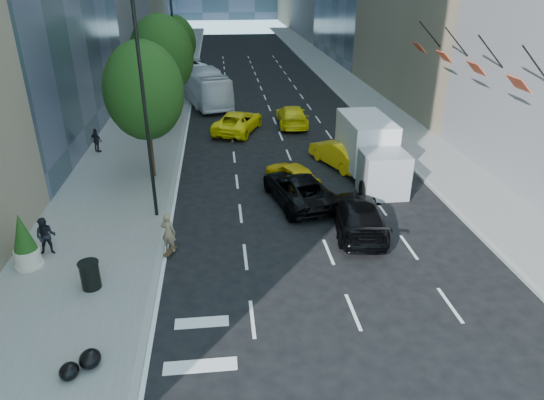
{
  "coord_description": "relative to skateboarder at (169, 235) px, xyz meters",
  "views": [
    {
      "loc": [
        -3.27,
        -17.13,
        10.64
      ],
      "look_at": [
        -1.17,
        1.97,
        1.6
      ],
      "focal_mm": 32.0,
      "sensor_mm": 36.0,
      "label": 1
    }
  ],
  "objects": [
    {
      "name": "lamp_far",
      "position": [
        -0.72,
        21.38,
        4.95
      ],
      "size": [
        2.13,
        0.22,
        10.0
      ],
      "color": "black",
      "rests_on": "sidewalk_left"
    },
    {
      "name": "tree_far",
      "position": [
        -1.6,
        31.38,
        3.76
      ],
      "size": [
        3.9,
        3.9,
        6.92
      ],
      "color": "#312413",
      "rests_on": "sidewalk_left"
    },
    {
      "name": "skateboarder",
      "position": [
        0.0,
        0.0,
        0.0
      ],
      "size": [
        0.74,
        0.62,
        1.73
      ],
      "primitive_type": "imported",
      "rotation": [
        0.0,
        0.0,
        2.76
      ],
      "color": "#7C694D",
      "rests_on": "ground"
    },
    {
      "name": "city_bus",
      "position": [
        0.8,
        26.39,
        0.7
      ],
      "size": [
        5.51,
        11.53,
        3.13
      ],
      "primitive_type": "imported",
      "rotation": [
        0.0,
        0.0,
        0.27
      ],
      "color": "white",
      "rests_on": "ground"
    },
    {
      "name": "traffic_signal",
      "position": [
        -0.8,
        39.38,
        3.37
      ],
      "size": [
        2.48,
        0.53,
        5.2
      ],
      "color": "black",
      "rests_on": "sidewalk_left"
    },
    {
      "name": "taxi_c",
      "position": [
        3.6,
        16.79,
        -0.1
      ],
      "size": [
        4.32,
        6.03,
        1.53
      ],
      "primitive_type": "imported",
      "rotation": [
        0.0,
        0.0,
        2.78
      ],
      "color": "#FFE90D",
      "rests_on": "ground"
    },
    {
      "name": "box_truck",
      "position": [
        10.6,
        7.29,
        0.77
      ],
      "size": [
        2.51,
        6.76,
        3.22
      ],
      "rotation": [
        0.0,
        0.0,
        0.01
      ],
      "color": "silver",
      "rests_on": "ground"
    },
    {
      "name": "taxi_d",
      "position": [
        7.77,
        17.99,
        -0.11
      ],
      "size": [
        2.27,
        5.24,
        1.5
      ],
      "primitive_type": "imported",
      "rotation": [
        0.0,
        0.0,
        3.11
      ],
      "color": "yellow",
      "rests_on": "ground"
    },
    {
      "name": "sidewalk_right",
      "position": [
        15.6,
        29.38,
        -0.79
      ],
      "size": [
        4.0,
        120.0,
        0.15
      ],
      "primitive_type": "cube",
      "color": "slate",
      "rests_on": "ground"
    },
    {
      "name": "garbage_bags",
      "position": [
        -1.97,
        -6.58,
        -0.46
      ],
      "size": [
        1.09,
        1.05,
        0.54
      ],
      "color": "black",
      "rests_on": "sidewalk_left"
    },
    {
      "name": "tree_mid",
      "position": [
        -1.6,
        18.38,
        4.45
      ],
      "size": [
        4.5,
        4.5,
        7.99
      ],
      "color": "#312413",
      "rests_on": "sidewalk_left"
    },
    {
      "name": "trash_can",
      "position": [
        -2.63,
        -2.38,
        -0.2
      ],
      "size": [
        0.69,
        0.69,
        1.03
      ],
      "primitive_type": "cylinder",
      "color": "black",
      "rests_on": "sidewalk_left"
    },
    {
      "name": "tree_near",
      "position": [
        -1.6,
        8.38,
        4.11
      ],
      "size": [
        4.2,
        4.2,
        7.46
      ],
      "color": "#312413",
      "rests_on": "sidewalk_left"
    },
    {
      "name": "lamp_near",
      "position": [
        -0.72,
        3.38,
        4.95
      ],
      "size": [
        2.13,
        0.22,
        10.0
      ],
      "color": "black",
      "rests_on": "sidewalk_left"
    },
    {
      "name": "pedestrian_b",
      "position": [
        -5.6,
        12.87,
        0.06
      ],
      "size": [
        0.96,
        0.84,
        1.55
      ],
      "primitive_type": "imported",
      "rotation": [
        0.0,
        0.0,
        2.51
      ],
      "color": "black",
      "rests_on": "sidewalk_left"
    },
    {
      "name": "pedestrian_a",
      "position": [
        -4.91,
        0.24,
        0.1
      ],
      "size": [
        0.85,
        0.69,
        1.64
      ],
      "primitive_type": "imported",
      "rotation": [
        0.0,
        0.0,
        0.09
      ],
      "color": "black",
      "rests_on": "sidewalk_left"
    },
    {
      "name": "planter_shrub",
      "position": [
        -5.4,
        -0.63,
        0.38
      ],
      "size": [
        0.95,
        0.95,
        2.29
      ],
      "color": "beige",
      "rests_on": "sidewalk_left"
    },
    {
      "name": "facade_flags",
      "position": [
        16.24,
        9.38,
        5.32
      ],
      "size": [
        1.85,
        13.3,
        2.05
      ],
      "color": "black",
      "rests_on": "ground"
    },
    {
      "name": "black_sedan_mercedes",
      "position": [
        8.3,
        1.09,
        -0.09
      ],
      "size": [
        2.82,
        5.57,
        1.55
      ],
      "primitive_type": "imported",
      "rotation": [
        0.0,
        0.0,
        3.02
      ],
      "color": "black",
      "rests_on": "ground"
    },
    {
      "name": "black_sedan_lincoln",
      "position": [
        6.1,
        4.38,
        -0.1
      ],
      "size": [
        3.58,
        5.87,
        1.52
      ],
      "primitive_type": "imported",
      "rotation": [
        0.0,
        0.0,
        3.35
      ],
      "color": "black",
      "rests_on": "ground"
    },
    {
      "name": "ground",
      "position": [
        5.6,
        -0.62,
        -0.86
      ],
      "size": [
        160.0,
        160.0,
        0.0
      ],
      "primitive_type": "plane",
      "color": "black",
      "rests_on": "ground"
    },
    {
      "name": "taxi_a",
      "position": [
        6.1,
        6.53,
        -0.21
      ],
      "size": [
        2.99,
        4.14,
        1.31
      ],
      "primitive_type": "imported",
      "rotation": [
        0.0,
        0.0,
        3.56
      ],
      "color": "yellow",
      "rests_on": "ground"
    },
    {
      "name": "sidewalk_left",
      "position": [
        -3.4,
        29.38,
        -0.79
      ],
      "size": [
        6.0,
        120.0,
        0.15
      ],
      "primitive_type": "cube",
      "color": "slate",
      "rests_on": "ground"
    },
    {
      "name": "taxi_b",
      "position": [
        9.42,
        9.18,
        -0.09
      ],
      "size": [
        3.24,
        5.0,
        1.56
      ],
      "primitive_type": "imported",
      "rotation": [
        0.0,
        0.0,
        3.51
      ],
      "color": "yellow",
      "rests_on": "ground"
    }
  ]
}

